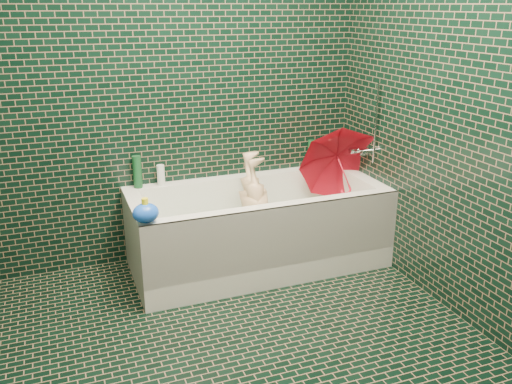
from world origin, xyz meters
name	(u,v)px	position (x,y,z in m)	size (l,w,h in m)	color
floor	(247,364)	(0.00, 0.00, 0.00)	(2.80, 2.80, 0.00)	black
wall_back	(174,79)	(0.00, 1.40, 1.25)	(2.80, 2.80, 0.00)	black
wall_front	(482,252)	(0.00, -1.40, 1.25)	(2.80, 2.80, 0.00)	black
wall_right	(485,101)	(1.30, 0.00, 1.25)	(2.80, 2.80, 0.00)	black
bathtub	(259,237)	(0.45, 1.01, 0.21)	(1.70, 0.75, 0.55)	white
bath_mat	(258,243)	(0.45, 1.02, 0.16)	(1.35, 0.47, 0.01)	#46C828
water	(258,224)	(0.45, 1.02, 0.30)	(1.48, 0.53, 0.00)	silver
faucet	(366,146)	(1.26, 1.02, 0.77)	(0.18, 0.19, 0.55)	silver
child	(260,223)	(0.46, 1.02, 0.31)	(0.35, 0.23, 0.95)	tan
umbrella	(344,172)	(1.09, 1.01, 0.60)	(0.57, 0.57, 0.50)	red
soap_bottle_a	(341,165)	(1.25, 1.32, 0.55)	(0.09, 0.09, 0.23)	white
soap_bottle_b	(341,165)	(1.25, 1.33, 0.55)	(0.08, 0.08, 0.17)	#4F1F77
soap_bottle_c	(334,166)	(1.19, 1.33, 0.55)	(0.14, 0.14, 0.18)	#134322
bottle_right_tall	(311,154)	(1.01, 1.36, 0.65)	(0.06, 0.06, 0.21)	#134322
bottle_right_pump	(337,154)	(1.21, 1.33, 0.64)	(0.05, 0.05, 0.18)	silver
bottle_left_tall	(137,172)	(-0.29, 1.35, 0.66)	(0.06, 0.06, 0.22)	#134322
bottle_left_short	(161,175)	(-0.13, 1.34, 0.62)	(0.05, 0.05, 0.14)	white
rubber_duck	(320,161)	(1.08, 1.36, 0.59)	(0.11, 0.08, 0.09)	yellow
bath_toy	(146,213)	(-0.35, 0.69, 0.61)	(0.15, 0.13, 0.15)	blue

